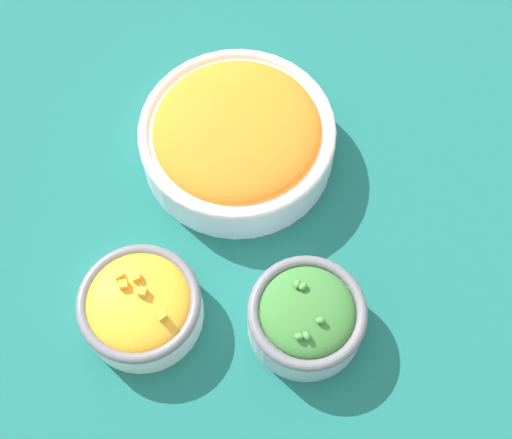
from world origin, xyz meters
TOP-DOWN VIEW (x-y plane):
  - ground_plane at (0.00, 0.00)m, footprint 3.00×3.00m
  - bowl_broccoli at (-0.12, 0.04)m, footprint 0.12×0.12m
  - bowl_carrots at (0.09, -0.05)m, footprint 0.23×0.23m
  - bowl_squash at (0.01, 0.16)m, footprint 0.13×0.13m

SIDE VIEW (x-z plane):
  - ground_plane at x=0.00m, z-range 0.00..0.00m
  - bowl_squash at x=0.01m, z-range 0.00..0.06m
  - bowl_broccoli at x=-0.12m, z-range 0.00..0.07m
  - bowl_carrots at x=0.09m, z-range 0.00..0.08m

